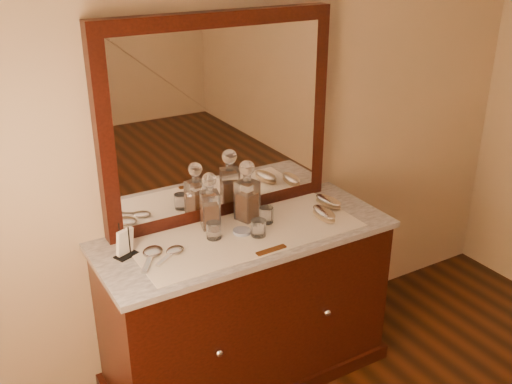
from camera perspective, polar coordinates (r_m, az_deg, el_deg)
dresser_cabinet at (r=3.06m, az=-0.97°, el=-11.20°), size 1.40×0.55×0.82m
dresser_plinth at (r=3.29m, az=-0.92°, el=-16.47°), size 1.46×0.59×0.08m
knob_left at (r=2.73m, az=-3.59°, el=-15.30°), size 0.04×0.04×0.04m
knob_right at (r=2.98m, az=6.92°, el=-11.51°), size 0.04×0.04×0.04m
marble_top at (r=2.84m, az=-1.03°, el=-4.18°), size 1.44×0.59×0.03m
mirror_frame at (r=2.84m, az=-3.56°, el=7.06°), size 1.20×0.08×1.00m
mirror_glass at (r=2.81m, az=-3.24°, el=6.89°), size 1.06×0.01×0.86m
lace_runner at (r=2.82m, az=-0.83°, el=-4.04°), size 1.10×0.45×0.00m
pin_dish at (r=2.82m, az=-1.38°, el=-3.84°), size 0.09×0.09×0.02m
comb at (r=2.67m, az=1.48°, el=-5.63°), size 0.15×0.03×0.01m
napkin_rack at (r=2.67m, az=-12.57°, el=-4.91°), size 0.12×0.10×0.15m
decanter_left at (r=2.83m, az=-4.48°, el=-1.41°), size 0.11×0.11×0.29m
decanter_right at (r=2.90m, az=-0.87°, el=-0.47°), size 0.12×0.12×0.31m
brush_near at (r=2.97m, az=6.60°, el=-2.12°), size 0.09×0.18×0.05m
brush_far at (r=3.10m, az=7.03°, el=-0.95°), size 0.10×0.18×0.05m
hand_mirror_outer at (r=2.67m, az=-10.06°, el=-5.90°), size 0.17×0.22×0.02m
hand_mirror_inner at (r=2.67m, az=-8.02°, el=-5.75°), size 0.18×0.15×0.02m
tumblers at (r=2.81m, az=-0.92°, el=-3.15°), size 0.37×0.17×0.08m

